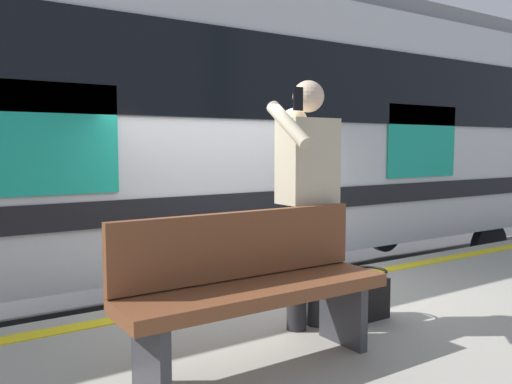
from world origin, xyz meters
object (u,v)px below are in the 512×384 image
object	(u,v)px
train_carriage	(213,122)
bench	(252,282)
handbag	(368,296)
passenger	(307,183)

from	to	relation	value
train_carriage	bench	world-z (taller)	train_carriage
bench	handbag	bearing A→B (deg)	-170.08
train_carriage	bench	xyz separation A→B (m)	(1.64, 3.44, -1.11)
train_carriage	handbag	size ratio (longest dim) A/B	36.32
passenger	bench	size ratio (longest dim) A/B	1.05
train_carriage	bench	size ratio (longest dim) A/B	8.16
train_carriage	passenger	bearing A→B (deg)	72.81
bench	passenger	bearing A→B (deg)	-154.28
train_carriage	handbag	distance (m)	3.57
train_carriage	passenger	xyz separation A→B (m)	(0.96, 3.11, -0.57)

